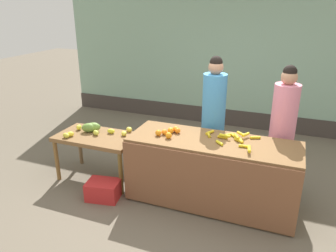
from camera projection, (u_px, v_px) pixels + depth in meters
ground_plane at (189, 196)px, 4.61m from camera, size 24.00×24.00×0.00m
market_wall_back at (237, 50)px, 6.73m from camera, size 7.81×0.23×3.32m
fruit_stall_counter at (212, 172)px, 4.33m from camera, size 2.21×0.80×0.90m
side_table_wooden at (97, 141)px, 4.88m from camera, size 1.20×0.68×0.71m
banana_bunch_pile at (233, 138)px, 4.19m from camera, size 0.71×0.57×0.07m
orange_pile at (169, 132)px, 4.35m from camera, size 0.29×0.33×0.08m
mango_papaya_pile at (93, 129)px, 4.94m from camera, size 0.88×0.65×0.14m
vendor_woman_blue_shirt at (213, 120)px, 4.77m from camera, size 0.34×0.34×1.88m
vendor_woman_pink_shirt at (282, 131)px, 4.45m from camera, size 0.34×0.34×1.82m
produce_crate at (103, 190)px, 4.51m from camera, size 0.49×0.39×0.26m
produce_sack at (171, 147)px, 5.49m from camera, size 0.47×0.46×0.54m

